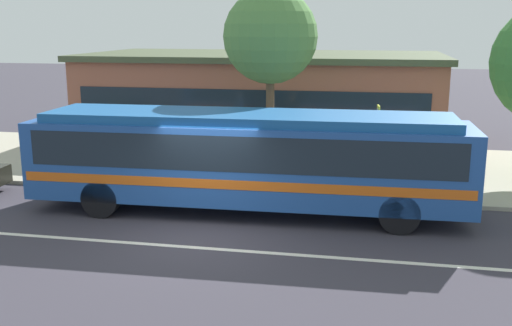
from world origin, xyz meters
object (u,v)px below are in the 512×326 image
Objects in this scene: transit_bus at (248,155)px; pedestrian_waiting_near_sign at (169,152)px; street_tree_near_stop at (270,37)px; bus_stop_sign at (377,139)px; pedestrian_walking_along_curb at (244,154)px.

transit_bus is 6.66× the size of pedestrian_waiting_near_sign.
transit_bus reaches higher than pedestrian_waiting_near_sign.
pedestrian_waiting_near_sign is 0.29× the size of street_tree_near_stop.
pedestrian_waiting_near_sign is at bearing 178.86° from bus_stop_sign.
pedestrian_waiting_near_sign is 2.31m from pedestrian_walking_along_curb.
transit_bus is 5.08m from street_tree_near_stop.
transit_bus is at bearing -75.10° from pedestrian_walking_along_curb.
pedestrian_walking_along_curb is (-0.61, 2.31, -0.48)m from transit_bus.
pedestrian_walking_along_curb is at bearing 172.15° from bus_stop_sign.
bus_stop_sign is at bearing 27.50° from transit_bus.
transit_bus is 3.47m from pedestrian_waiting_near_sign.
pedestrian_walking_along_curb is 4.09m from bus_stop_sign.
street_tree_near_stop reaches higher than bus_stop_sign.
bus_stop_sign is (6.26, -0.12, 0.66)m from pedestrian_waiting_near_sign.
street_tree_near_stop is (-3.48, 2.34, 2.77)m from bus_stop_sign.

